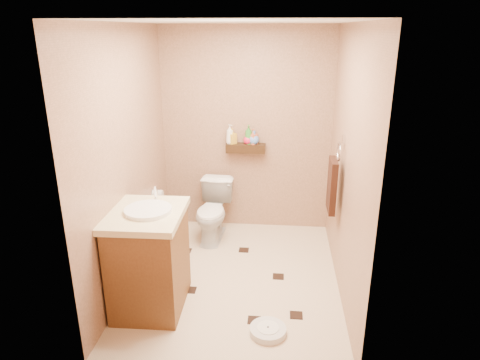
# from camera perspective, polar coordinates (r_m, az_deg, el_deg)

# --- Properties ---
(ground) EXTENTS (2.50, 2.50, 0.00)m
(ground) POSITION_cam_1_polar(r_m,az_deg,el_deg) (4.38, -0.58, -12.88)
(ground) COLOR beige
(ground) RESTS_ON ground
(wall_back) EXTENTS (2.00, 0.04, 2.40)m
(wall_back) POSITION_cam_1_polar(r_m,az_deg,el_deg) (5.07, 0.84, 6.48)
(wall_back) COLOR #A2765C
(wall_back) RESTS_ON ground
(wall_front) EXTENTS (2.00, 0.04, 2.40)m
(wall_front) POSITION_cam_1_polar(r_m,az_deg,el_deg) (2.71, -3.42, -5.55)
(wall_front) COLOR #A2765C
(wall_front) RESTS_ON ground
(wall_left) EXTENTS (0.04, 2.50, 2.40)m
(wall_left) POSITION_cam_1_polar(r_m,az_deg,el_deg) (4.09, -14.73, 2.61)
(wall_left) COLOR #A2765C
(wall_left) RESTS_ON ground
(wall_right) EXTENTS (0.04, 2.50, 2.40)m
(wall_right) POSITION_cam_1_polar(r_m,az_deg,el_deg) (3.90, 14.16, 1.82)
(wall_right) COLOR #A2765C
(wall_right) RESTS_ON ground
(ceiling) EXTENTS (2.00, 2.50, 0.02)m
(ceiling) POSITION_cam_1_polar(r_m,az_deg,el_deg) (3.69, -0.72, 20.37)
(ceiling) COLOR silver
(ceiling) RESTS_ON wall_back
(wall_shelf) EXTENTS (0.46, 0.14, 0.10)m
(wall_shelf) POSITION_cam_1_polar(r_m,az_deg,el_deg) (5.04, 0.76, 4.28)
(wall_shelf) COLOR #331F0D
(wall_shelf) RESTS_ON wall_back
(floor_accents) EXTENTS (1.30, 1.32, 0.01)m
(floor_accents) POSITION_cam_1_polar(r_m,az_deg,el_deg) (4.32, -0.09, -13.28)
(floor_accents) COLOR black
(floor_accents) RESTS_ON ground
(toilet) EXTENTS (0.42, 0.69, 0.68)m
(toilet) POSITION_cam_1_polar(r_m,az_deg,el_deg) (4.99, -3.62, -4.21)
(toilet) COLOR white
(toilet) RESTS_ON ground
(vanity) EXTENTS (0.63, 0.76, 1.05)m
(vanity) POSITION_cam_1_polar(r_m,az_deg,el_deg) (3.85, -11.98, -10.16)
(vanity) COLOR brown
(vanity) RESTS_ON ground
(bathroom_scale) EXTENTS (0.33, 0.33, 0.06)m
(bathroom_scale) POSITION_cam_1_polar(r_m,az_deg,el_deg) (3.69, 3.74, -19.38)
(bathroom_scale) COLOR silver
(bathroom_scale) RESTS_ON ground
(toilet_brush) EXTENTS (0.10, 0.10, 0.44)m
(toilet_brush) POSITION_cam_1_polar(r_m,az_deg,el_deg) (5.20, -8.64, -5.62)
(toilet_brush) COLOR #1A686A
(toilet_brush) RESTS_ON ground
(towel_ring) EXTENTS (0.12, 0.30, 0.76)m
(towel_ring) POSITION_cam_1_polar(r_m,az_deg,el_deg) (4.20, 12.23, -0.41)
(towel_ring) COLOR silver
(towel_ring) RESTS_ON wall_right
(toilet_paper) EXTENTS (0.12, 0.11, 0.12)m
(toilet_paper) POSITION_cam_1_polar(r_m,az_deg,el_deg) (4.85, -10.92, -1.93)
(toilet_paper) COLOR silver
(toilet_paper) RESTS_ON wall_left
(bottle_a) EXTENTS (0.12, 0.12, 0.23)m
(bottle_a) POSITION_cam_1_polar(r_m,az_deg,el_deg) (5.01, -1.37, 6.14)
(bottle_a) COLOR white
(bottle_a) RESTS_ON wall_shelf
(bottle_b) EXTENTS (0.12, 0.12, 0.18)m
(bottle_b) POSITION_cam_1_polar(r_m,az_deg,el_deg) (5.02, -1.06, 5.89)
(bottle_b) COLOR gold
(bottle_b) RESTS_ON wall_shelf
(bottle_c) EXTENTS (0.13, 0.13, 0.14)m
(bottle_c) POSITION_cam_1_polar(r_m,az_deg,el_deg) (5.00, 1.06, 5.58)
(bottle_c) COLOR #EB1B46
(bottle_c) RESTS_ON wall_shelf
(bottle_d) EXTENTS (0.09, 0.09, 0.22)m
(bottle_d) POSITION_cam_1_polar(r_m,az_deg,el_deg) (4.99, 1.15, 6.07)
(bottle_d) COLOR #348D2F
(bottle_d) RESTS_ON wall_shelf
(bottle_e) EXTENTS (0.12, 0.12, 0.18)m
(bottle_e) POSITION_cam_1_polar(r_m,az_deg,el_deg) (4.99, 1.77, 5.82)
(bottle_e) COLOR #C56241
(bottle_e) RESTS_ON wall_shelf
(bottle_f) EXTENTS (0.17, 0.17, 0.16)m
(bottle_f) POSITION_cam_1_polar(r_m,az_deg,el_deg) (5.00, 1.85, 5.69)
(bottle_f) COLOR #5380CF
(bottle_f) RESTS_ON wall_shelf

